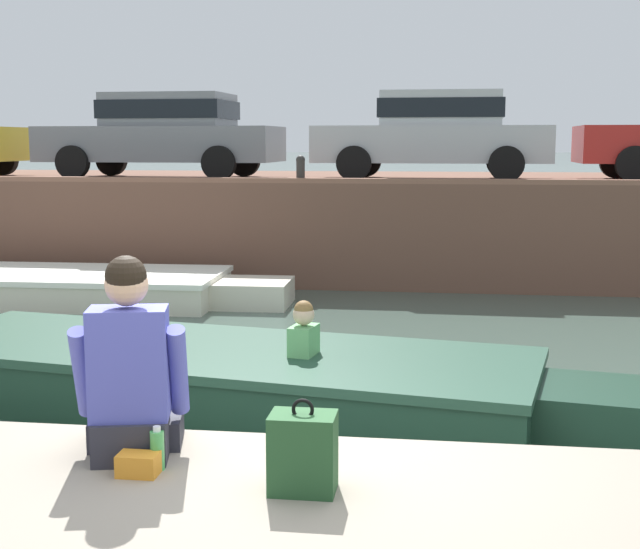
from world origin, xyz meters
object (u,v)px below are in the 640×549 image
(boat_moored_west_cream, at_px, (59,287))
(backpack_on_ledge, at_px, (303,453))
(car_centre_silver, at_px, (435,131))
(mooring_bollard_mid, at_px, (301,168))
(car_left_inner_grey, at_px, (164,132))
(bottle_drink, at_px, (157,450))
(person_seated_left, at_px, (131,379))
(motorboat_passing, at_px, (244,380))

(boat_moored_west_cream, xyz_separation_m, backpack_on_ledge, (5.20, -9.14, 0.88))
(car_centre_silver, bearing_deg, mooring_bollard_mid, -143.30)
(car_centre_silver, relative_size, mooring_bollard_mid, 9.40)
(car_left_inner_grey, bearing_deg, backpack_on_ledge, -70.09)
(car_centre_silver, relative_size, bottle_drink, 20.51)
(bottle_drink, bearing_deg, person_seated_left, 136.58)
(motorboat_passing, relative_size, bottle_drink, 34.61)
(mooring_bollard_mid, xyz_separation_m, backpack_on_ledge, (1.74, -10.94, -0.88))
(mooring_bollard_mid, xyz_separation_m, bottle_drink, (1.05, -10.79, -0.95))
(boat_moored_west_cream, height_order, person_seated_left, person_seated_left)
(person_seated_left, bearing_deg, motorboat_passing, 94.69)
(boat_moored_west_cream, distance_m, backpack_on_ledge, 10.56)
(car_centre_silver, xyz_separation_m, person_seated_left, (-1.30, -12.24, -1.28))
(car_centre_silver, bearing_deg, backpack_on_ledge, -91.97)
(mooring_bollard_mid, bearing_deg, backpack_on_ledge, -80.96)
(mooring_bollard_mid, relative_size, bottle_drink, 2.18)
(motorboat_passing, distance_m, backpack_on_ledge, 4.31)
(car_left_inner_grey, xyz_separation_m, person_seated_left, (3.68, -12.24, -1.29))
(mooring_bollard_mid, bearing_deg, car_left_inner_grey, 150.05)
(mooring_bollard_mid, height_order, bottle_drink, mooring_bollard_mid)
(boat_moored_west_cream, distance_m, mooring_bollard_mid, 4.28)
(backpack_on_ledge, bearing_deg, car_left_inner_grey, 109.91)
(mooring_bollard_mid, relative_size, backpack_on_ledge, 1.09)
(boat_moored_west_cream, distance_m, motorboat_passing, 6.48)
(boat_moored_west_cream, height_order, motorboat_passing, motorboat_passing)
(car_left_inner_grey, height_order, person_seated_left, car_left_inner_grey)
(bottle_drink, xyz_separation_m, backpack_on_ledge, (0.69, -0.15, 0.07))
(boat_moored_west_cream, relative_size, motorboat_passing, 0.94)
(boat_moored_west_cream, xyz_separation_m, car_centre_silver, (5.63, 3.41, 2.37))
(boat_moored_west_cream, height_order, backpack_on_ledge, backpack_on_ledge)
(car_centre_silver, height_order, mooring_bollard_mid, car_centre_silver)
(boat_moored_west_cream, relative_size, car_centre_silver, 1.58)
(car_centre_silver, height_order, bottle_drink, car_centre_silver)
(mooring_bollard_mid, bearing_deg, motorboat_passing, -85.31)
(car_left_inner_grey, relative_size, person_seated_left, 4.60)
(person_seated_left, relative_size, bottle_drink, 4.73)
(bottle_drink, bearing_deg, boat_moored_west_cream, 116.61)
(boat_moored_west_cream, height_order, car_left_inner_grey, car_left_inner_grey)
(car_centre_silver, distance_m, bottle_drink, 12.56)
(car_left_inner_grey, xyz_separation_m, mooring_bollard_mid, (2.81, -1.62, -0.61))
(motorboat_passing, height_order, car_centre_silver, car_centre_silver)
(mooring_bollard_mid, xyz_separation_m, person_seated_left, (0.87, -10.62, -0.68))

